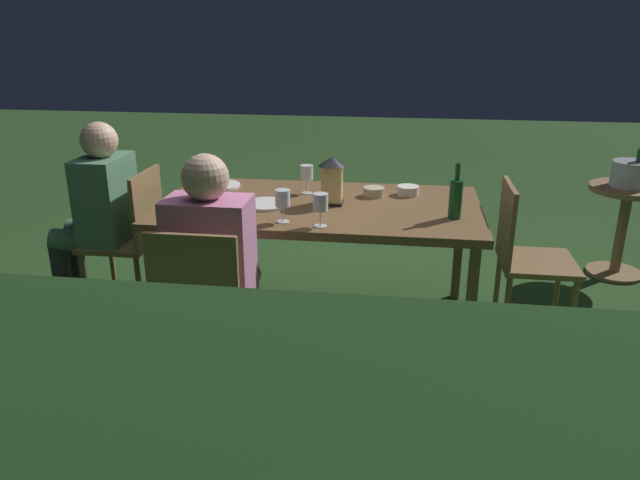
{
  "coord_description": "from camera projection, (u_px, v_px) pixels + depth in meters",
  "views": [
    {
      "loc": [
        -0.45,
        3.24,
        1.7
      ],
      "look_at": [
        0.0,
        0.0,
        0.51
      ],
      "focal_mm": 34.27,
      "sensor_mm": 36.0,
      "label": 1
    }
  ],
  "objects": [
    {
      "name": "ground_plane",
      "position": [
        320.0,
        319.0,
        3.65
      ],
      "size": [
        16.0,
        16.0,
        0.0
      ],
      "primitive_type": "plane",
      "color": "#26471E"
    },
    {
      "name": "dining_table",
      "position": [
        320.0,
        212.0,
        3.42
      ],
      "size": [
        1.77,
        0.98,
        0.72
      ],
      "color": "brown",
      "rests_on": "ground"
    },
    {
      "name": "chair_side_right_b",
      "position": [
        204.0,
        307.0,
        2.72
      ],
      "size": [
        0.42,
        0.4,
        0.87
      ],
      "color": "brown",
      "rests_on": "ground"
    },
    {
      "name": "person_in_pink",
      "position": [
        215.0,
        259.0,
        2.85
      ],
      "size": [
        0.38,
        0.47,
        1.15
      ],
      "color": "#C675A3",
      "rests_on": "ground"
    },
    {
      "name": "chair_head_far",
      "position": [
        132.0,
        234.0,
        3.64
      ],
      "size": [
        0.4,
        0.42,
        0.87
      ],
      "color": "brown",
      "rests_on": "ground"
    },
    {
      "name": "person_in_green",
      "position": [
        97.0,
        208.0,
        3.61
      ],
      "size": [
        0.48,
        0.38,
        1.15
      ],
      "color": "#4C7A5B",
      "rests_on": "ground"
    },
    {
      "name": "chair_head_near",
      "position": [
        525.0,
        253.0,
        3.34
      ],
      "size": [
        0.4,
        0.42,
        0.87
      ],
      "color": "brown",
      "rests_on": "ground"
    },
    {
      "name": "lantern_centerpiece",
      "position": [
        332.0,
        178.0,
        3.36
      ],
      "size": [
        0.15,
        0.15,
        0.27
      ],
      "color": "black",
      "rests_on": "dining_table"
    },
    {
      "name": "green_bottle_on_table",
      "position": [
        456.0,
        198.0,
        3.12
      ],
      "size": [
        0.07,
        0.07,
        0.29
      ],
      "color": "#195128",
      "rests_on": "dining_table"
    },
    {
      "name": "wine_glass_a",
      "position": [
        320.0,
        204.0,
        2.99
      ],
      "size": [
        0.08,
        0.08,
        0.17
      ],
      "color": "silver",
      "rests_on": "dining_table"
    },
    {
      "name": "wine_glass_b",
      "position": [
        307.0,
        174.0,
        3.57
      ],
      "size": [
        0.08,
        0.08,
        0.17
      ],
      "color": "silver",
      "rests_on": "dining_table"
    },
    {
      "name": "wine_glass_c",
      "position": [
        283.0,
        200.0,
        3.06
      ],
      "size": [
        0.08,
        0.08,
        0.17
      ],
      "color": "silver",
      "rests_on": "dining_table"
    },
    {
      "name": "plate_a",
      "position": [
        219.0,
        185.0,
        3.75
      ],
      "size": [
        0.26,
        0.26,
        0.01
      ],
      "primitive_type": "cylinder",
      "color": "white",
      "rests_on": "dining_table"
    },
    {
      "name": "plate_b",
      "position": [
        203.0,
        203.0,
        3.39
      ],
      "size": [
        0.26,
        0.26,
        0.01
      ],
      "primitive_type": "cylinder",
      "color": "silver",
      "rests_on": "dining_table"
    },
    {
      "name": "plate_c",
      "position": [
        266.0,
        204.0,
        3.37
      ],
      "size": [
        0.25,
        0.25,
        0.01
      ],
      "primitive_type": "cylinder",
      "color": "silver",
      "rests_on": "dining_table"
    },
    {
      "name": "bowl_olives",
      "position": [
        408.0,
        190.0,
        3.57
      ],
      "size": [
        0.13,
        0.13,
        0.05
      ],
      "color": "silver",
      "rests_on": "dining_table"
    },
    {
      "name": "bowl_bread",
      "position": [
        374.0,
        191.0,
        3.54
      ],
      "size": [
        0.12,
        0.12,
        0.05
      ],
      "color": "#BCAD8E",
      "rests_on": "dining_table"
    },
    {
      "name": "side_table",
      "position": [
        624.0,
        217.0,
        4.16
      ],
      "size": [
        0.5,
        0.5,
        0.64
      ],
      "color": "brown",
      "rests_on": "ground"
    },
    {
      "name": "ice_bucket",
      "position": [
        632.0,
        172.0,
        4.05
      ],
      "size": [
        0.26,
        0.26,
        0.34
      ],
      "color": "#B2B7BF",
      "rests_on": "side_table"
    }
  ]
}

